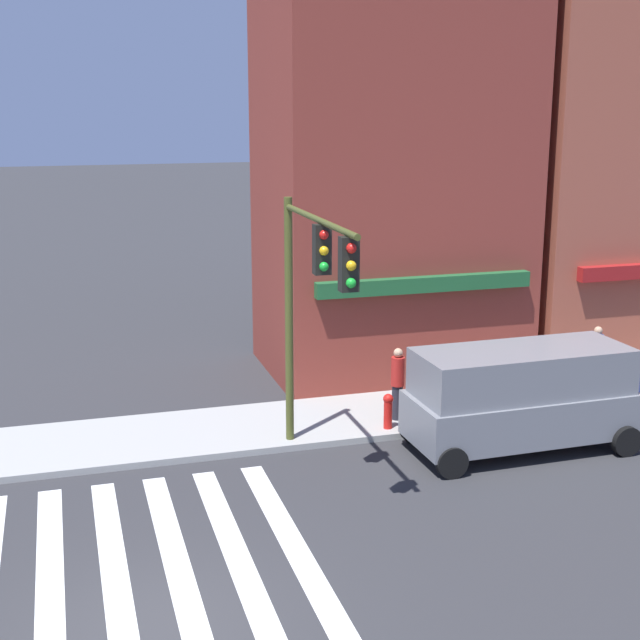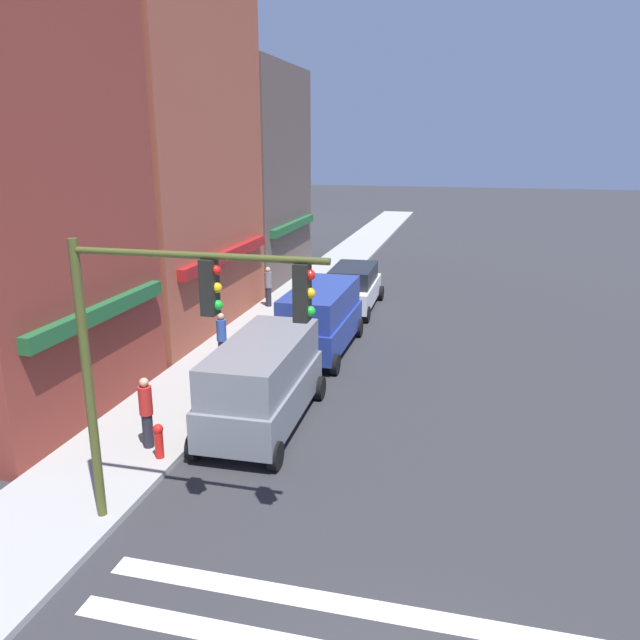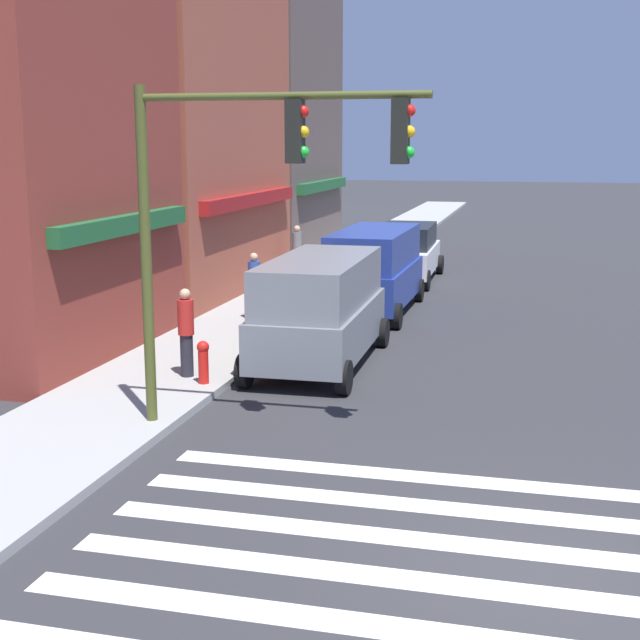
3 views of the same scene
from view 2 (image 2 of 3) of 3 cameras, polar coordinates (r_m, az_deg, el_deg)
The scene contains 9 objects.
storefront_row at distance 25.01m, azimuth -14.85°, elevation 14.60°, with size 25.25×5.30×15.15m.
traffic_signal at distance 11.12m, azimuth -13.44°, elevation -0.88°, with size 0.32×4.69×5.62m.
van_grey at distance 16.28m, azimuth -5.24°, elevation -5.51°, with size 5.03×2.22×2.34m.
van_blue at distance 21.94m, azimuth 0.06°, elevation 0.29°, with size 5.02×2.22×2.34m.
suv_white at distance 27.71m, azimuth 3.07°, elevation 3.07°, with size 4.75×2.12×1.94m.
pedestrian_blue_shirt at distance 20.52m, azimuth -8.98°, elevation -1.66°, with size 0.32×0.32×1.77m.
pedestrian_red_jacket at distance 15.51m, azimuth -15.60°, elevation -8.04°, with size 0.32×0.32×1.77m.
pedestrian_grey_coat at distance 27.71m, azimuth -4.75°, elevation 3.12°, with size 0.32×0.32×1.77m.
fire_hydrant at distance 15.13m, azimuth -14.53°, elevation -10.52°, with size 0.24×0.24×0.84m.
Camera 2 is at (-5.71, -0.38, 7.25)m, focal length 35.00 mm.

